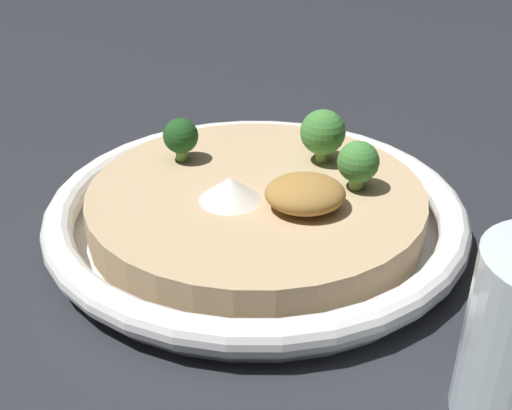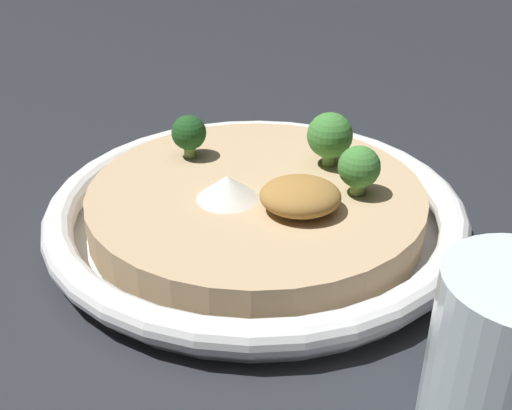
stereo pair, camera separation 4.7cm
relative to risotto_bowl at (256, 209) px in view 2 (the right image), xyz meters
The scene contains 8 objects.
ground_plane 0.02m from the risotto_bowl, ahead, with size 6.00×6.00×0.00m, color #23262B.
risotto_bowl is the anchor object (origin of this frame).
cheese_sprinkle 0.04m from the risotto_bowl, 39.68° to the left, with size 0.04×0.04×0.02m.
crispy_onion_garnish 0.05m from the risotto_bowl, 134.04° to the left, with size 0.06×0.05×0.02m.
broccoli_front_right 0.08m from the risotto_bowl, 44.07° to the right, with size 0.03×0.03×0.03m.
broccoli_front_left 0.08m from the risotto_bowl, 144.05° to the right, with size 0.04×0.04×0.04m.
broccoli_back_left 0.08m from the risotto_bowl, behind, with size 0.03×0.03×0.04m.
drinking_glass 0.23m from the risotto_bowl, 122.02° to the left, with size 0.07×0.07×0.10m.
Camera 2 is at (-0.01, 0.41, 0.26)m, focal length 45.00 mm.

